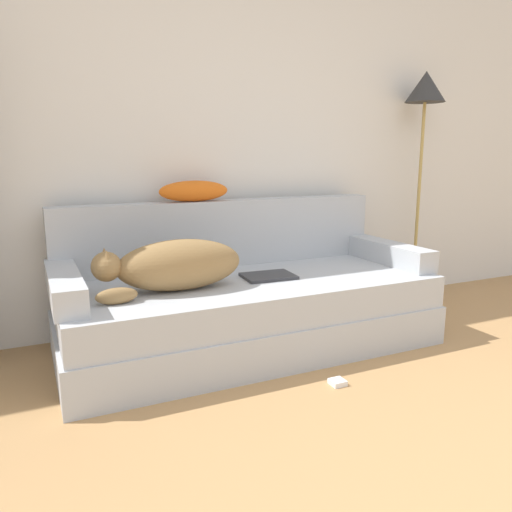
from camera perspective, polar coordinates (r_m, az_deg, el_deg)
wall_back at (r=3.45m, az=-2.07°, el=15.26°), size 7.32×0.06×2.70m
couch at (r=2.97m, az=-0.79°, el=-6.51°), size 2.17×0.95×0.42m
couch_backrest at (r=3.24m, az=-3.74°, el=2.66°), size 2.13×0.15×0.42m
couch_arm_left at (r=2.65m, az=-21.05°, el=-3.22°), size 0.15×0.76×0.14m
couch_arm_right at (r=3.42m, az=14.82°, el=0.39°), size 0.15×0.76×0.14m
dog at (r=2.66m, az=-9.34°, el=-1.07°), size 0.79×0.29×0.27m
laptop at (r=2.93m, az=1.43°, el=-2.31°), size 0.31×0.24×0.02m
throw_pillow at (r=3.14m, az=-7.11°, el=7.38°), size 0.44×0.14×0.13m
floor_lamp at (r=4.05m, az=18.72°, el=16.13°), size 0.29×0.29×1.72m
power_adapter at (r=2.60m, az=9.28°, el=-14.06°), size 0.07×0.07×0.03m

